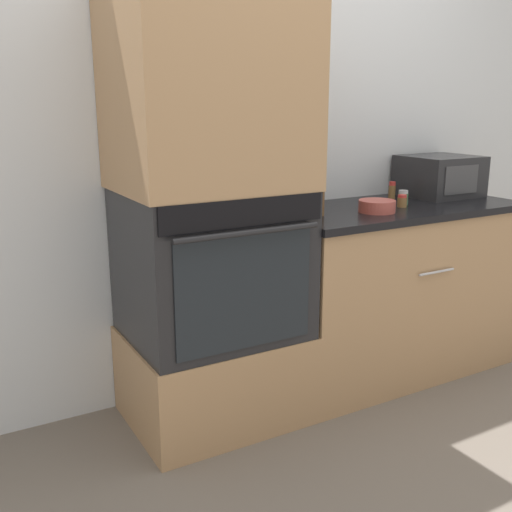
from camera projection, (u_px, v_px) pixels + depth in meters
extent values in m
plane|color=#6B6056|center=(319.00, 423.00, 2.68)|extent=(12.00, 12.00, 0.00)
cube|color=silver|center=(250.00, 133.00, 2.90)|extent=(8.00, 0.05, 2.50)
cube|color=#A87F56|center=(214.00, 374.00, 2.70)|extent=(0.75, 0.60, 0.41)
cube|color=black|center=(212.00, 263.00, 2.57)|extent=(0.72, 0.59, 0.64)
cube|color=black|center=(245.00, 213.00, 2.25)|extent=(0.70, 0.01, 0.11)
cube|color=#3FBFF2|center=(245.00, 213.00, 2.25)|extent=(0.09, 0.00, 0.03)
cube|color=black|center=(245.00, 291.00, 2.33)|extent=(0.59, 0.01, 0.47)
cylinder|color=black|center=(249.00, 233.00, 2.25)|extent=(0.62, 0.02, 0.02)
cube|color=#A87F56|center=(208.00, 80.00, 2.38)|extent=(0.75, 0.60, 0.87)
cube|color=#A87F56|center=(389.00, 292.00, 3.14)|extent=(1.31, 0.60, 0.86)
cube|color=black|center=(394.00, 208.00, 3.03)|extent=(1.33, 0.63, 0.03)
cylinder|color=#B7B7BC|center=(437.00, 272.00, 2.83)|extent=(0.22, 0.01, 0.01)
cube|color=#232326|center=(439.00, 176.00, 3.29)|extent=(0.39, 0.35, 0.22)
cube|color=#3D3D3F|center=(461.00, 180.00, 3.13)|extent=(0.24, 0.01, 0.15)
cube|color=brown|center=(305.00, 194.00, 2.74)|extent=(0.12, 0.15, 0.20)
cylinder|color=black|center=(300.00, 167.00, 2.70)|extent=(0.02, 0.02, 0.04)
cylinder|color=black|center=(305.00, 167.00, 2.71)|extent=(0.02, 0.02, 0.04)
cylinder|color=black|center=(311.00, 167.00, 2.73)|extent=(0.02, 0.02, 0.04)
cylinder|color=#B24C42|center=(377.00, 206.00, 2.82)|extent=(0.17, 0.17, 0.06)
cylinder|color=brown|center=(392.00, 192.00, 3.21)|extent=(0.04, 0.04, 0.07)
cylinder|color=red|center=(392.00, 184.00, 3.20)|extent=(0.03, 0.03, 0.02)
cylinder|color=#427047|center=(403.00, 199.00, 3.02)|extent=(0.05, 0.05, 0.06)
cylinder|color=#B7B7BC|center=(403.00, 192.00, 3.01)|extent=(0.05, 0.05, 0.02)
cylinder|color=brown|center=(402.00, 202.00, 2.96)|extent=(0.05, 0.05, 0.05)
cylinder|color=red|center=(402.00, 196.00, 2.95)|extent=(0.04, 0.04, 0.01)
cylinder|color=brown|center=(288.00, 203.00, 2.92)|extent=(0.06, 0.06, 0.05)
cylinder|color=gold|center=(288.00, 197.00, 2.92)|extent=(0.05, 0.05, 0.01)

